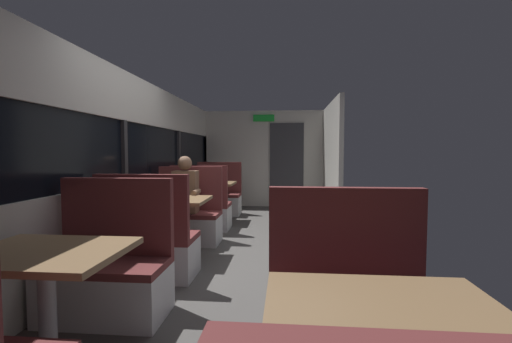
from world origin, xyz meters
name	(u,v)px	position (x,y,z in m)	size (l,w,h in m)	color
ground_plane	(241,263)	(0.00, 0.00, -0.01)	(3.30, 9.20, 0.02)	#514F4C
carriage_window_panel_left	(123,169)	(-1.45, 0.00, 1.11)	(0.09, 8.48, 2.30)	beige
carriage_end_bulkhead	(266,159)	(0.06, 4.19, 1.14)	(2.90, 0.11, 2.30)	beige
carriage_aisle_panel_right	(332,160)	(1.45, 3.00, 1.15)	(0.08, 2.40, 2.30)	beige
dining_table_near_window	(46,267)	(-0.89, -2.09, 0.64)	(0.90, 0.70, 0.74)	#9E9EA3
bench_near_window_facing_entry	(109,275)	(-0.89, -1.39, 0.33)	(0.95, 0.50, 1.10)	silver
dining_table_mid_window	(171,206)	(-0.89, 0.12, 0.64)	(0.90, 0.70, 0.74)	#9E9EA3
bench_mid_window_facing_end	(149,247)	(-0.89, -0.57, 0.33)	(0.95, 0.50, 1.10)	silver
bench_mid_window_facing_entry	(188,220)	(-0.89, 0.82, 0.33)	(0.95, 0.50, 1.10)	silver
dining_table_far_window	(211,188)	(-0.89, 2.34, 0.64)	(0.90, 0.70, 0.74)	#9E9EA3
bench_far_window_facing_end	(202,210)	(-0.89, 1.64, 0.33)	(0.95, 0.50, 1.10)	silver
bench_far_window_facing_entry	(218,199)	(-0.89, 3.04, 0.33)	(0.95, 0.50, 1.10)	silver
dining_table_front_aisle	(386,335)	(0.89, -2.69, 0.64)	(0.90, 0.70, 0.74)	#9E9EA3
bench_front_aisle_facing_entry	(349,322)	(0.89, -1.99, 0.33)	(0.95, 0.50, 1.10)	silver
seated_passenger	(186,206)	(-0.89, 0.75, 0.54)	(0.47, 0.55, 1.26)	#26262D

